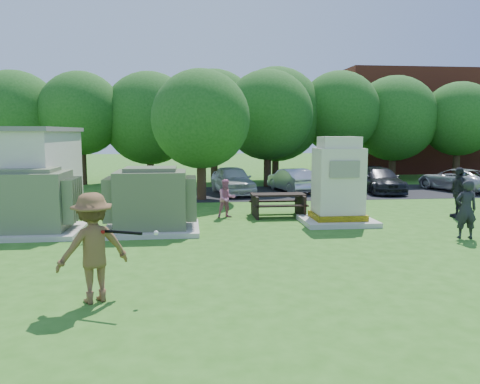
{
  "coord_description": "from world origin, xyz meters",
  "views": [
    {
      "loc": [
        -1.6,
        -10.51,
        3.17
      ],
      "look_at": [
        0.0,
        4.0,
        1.3
      ],
      "focal_mm": 35.0,
      "sensor_mm": 36.0,
      "label": 1
    }
  ],
  "objects": [
    {
      "name": "ground",
      "position": [
        0.0,
        0.0,
        0.0
      ],
      "size": [
        120.0,
        120.0,
        0.0
      ],
      "primitive_type": "plane",
      "color": "#2D6619",
      "rests_on": "ground"
    },
    {
      "name": "brick_building",
      "position": [
        18.0,
        27.0,
        4.0
      ],
      "size": [
        15.0,
        8.0,
        8.0
      ],
      "primitive_type": "cube",
      "color": "maroon",
      "rests_on": "ground"
    },
    {
      "name": "parking_strip",
      "position": [
        7.0,
        13.5,
        0.01
      ],
      "size": [
        20.0,
        6.0,
        0.01
      ],
      "primitive_type": "cube",
      "color": "#232326",
      "rests_on": "ground"
    },
    {
      "name": "transformer_left",
      "position": [
        -6.5,
        4.5,
        0.97
      ],
      "size": [
        3.0,
        2.4,
        2.07
      ],
      "color": "beige",
      "rests_on": "ground"
    },
    {
      "name": "transformer_right",
      "position": [
        -2.8,
        4.5,
        0.97
      ],
      "size": [
        3.0,
        2.4,
        2.07
      ],
      "color": "beige",
      "rests_on": "ground"
    },
    {
      "name": "generator_cabinet",
      "position": [
        3.55,
        5.12,
        1.32
      ],
      "size": [
        2.48,
        2.03,
        3.02
      ],
      "color": "beige",
      "rests_on": "ground"
    },
    {
      "name": "picnic_table",
      "position": [
        1.74,
        6.72,
        0.54
      ],
      "size": [
        2.02,
        1.52,
        0.87
      ],
      "color": "black",
      "rests_on": "ground"
    },
    {
      "name": "batter",
      "position": [
        -3.4,
        -1.76,
        1.03
      ],
      "size": [
        1.54,
        1.3,
        2.07
      ],
      "primitive_type": "imported",
      "rotation": [
        0.0,
        0.0,
        3.62
      ],
      "color": "brown",
      "rests_on": "ground"
    },
    {
      "name": "person_by_generator",
      "position": [
        6.62,
        2.43,
        0.89
      ],
      "size": [
        0.7,
        0.51,
        1.77
      ],
      "primitive_type": "imported",
      "rotation": [
        0.0,
        0.0,
        3.0
      ],
      "color": "black",
      "rests_on": "ground"
    },
    {
      "name": "person_at_picnic",
      "position": [
        -0.21,
        6.67,
        0.72
      ],
      "size": [
        0.81,
        0.7,
        1.44
      ],
      "primitive_type": "imported",
      "rotation": [
        0.0,
        0.0,
        0.26
      ],
      "color": "#BE6587",
      "rests_on": "ground"
    },
    {
      "name": "person_walking_right",
      "position": [
        8.39,
        5.76,
        0.94
      ],
      "size": [
        0.56,
        1.14,
        1.89
      ],
      "primitive_type": "imported",
      "rotation": [
        0.0,
        0.0,
        4.62
      ],
      "color": "black",
      "rests_on": "ground"
    },
    {
      "name": "car_white",
      "position": [
        0.65,
        13.39,
        0.72
      ],
      "size": [
        2.28,
        4.45,
        1.45
      ],
      "primitive_type": "imported",
      "rotation": [
        0.0,
        0.0,
        0.14
      ],
      "color": "silver",
      "rests_on": "ground"
    },
    {
      "name": "car_silver_a",
      "position": [
        3.86,
        13.9,
        0.63
      ],
      "size": [
        2.1,
        4.01,
        1.26
      ],
      "primitive_type": "imported",
      "rotation": [
        0.0,
        0.0,
        3.35
      ],
      "color": "#B3B3B8",
      "rests_on": "ground"
    },
    {
      "name": "car_dark",
      "position": [
        8.52,
        13.3,
        0.64
      ],
      "size": [
        2.13,
        4.54,
        1.28
      ],
      "primitive_type": "imported",
      "rotation": [
        0.0,
        0.0,
        -0.08
      ],
      "color": "black",
      "rests_on": "ground"
    },
    {
      "name": "car_silver_b",
      "position": [
        12.9,
        13.33,
        0.61
      ],
      "size": [
        3.28,
        4.83,
        1.23
      ],
      "primitive_type": "imported",
      "rotation": [
        0.0,
        0.0,
        3.45
      ],
      "color": "silver",
      "rests_on": "ground"
    },
    {
      "name": "batting_equipment",
      "position": [
        -2.83,
        -1.87,
        1.34
      ],
      "size": [
        1.18,
        0.6,
        0.18
      ],
      "color": "black",
      "rests_on": "ground"
    },
    {
      "name": "tree_row",
      "position": [
        1.75,
        18.5,
        4.15
      ],
      "size": [
        41.3,
        13.3,
        7.3
      ],
      "color": "#47301E",
      "rests_on": "ground"
    }
  ]
}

